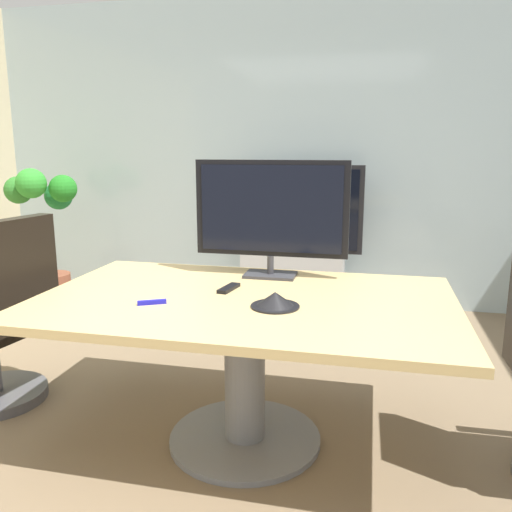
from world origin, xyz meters
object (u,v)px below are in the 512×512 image
object	(u,v)px
wall_display_unit	(293,263)
potted_plant	(46,226)
office_chair_left	(2,328)
conference_phone	(275,300)
remote_control	(229,288)
conference_table	(245,334)
tv_monitor	(271,212)

from	to	relation	value
wall_display_unit	potted_plant	world-z (taller)	wall_display_unit
office_chair_left	conference_phone	world-z (taller)	office_chair_left
conference_phone	remote_control	world-z (taller)	conference_phone
office_chair_left	conference_table	bearing A→B (deg)	96.56
tv_monitor	wall_display_unit	size ratio (longest dim) A/B	0.64
office_chair_left	tv_monitor	world-z (taller)	tv_monitor
conference_phone	wall_display_unit	bearing A→B (deg)	96.63
office_chair_left	potted_plant	size ratio (longest dim) A/B	0.85
potted_plant	tv_monitor	bearing A→B (deg)	-30.54
office_chair_left	potted_plant	world-z (taller)	potted_plant
office_chair_left	tv_monitor	bearing A→B (deg)	113.44
potted_plant	wall_display_unit	bearing A→B (deg)	8.89
conference_table	office_chair_left	bearing A→B (deg)	176.88
office_chair_left	conference_phone	xyz separation A→B (m)	(1.60, -0.20, 0.33)
conference_table	potted_plant	size ratio (longest dim) A/B	1.54
tv_monitor	wall_display_unit	bearing A→B (deg)	94.49
remote_control	office_chair_left	bearing A→B (deg)	-168.26
office_chair_left	remote_control	distance (m)	1.36
conference_table	potted_plant	world-z (taller)	potted_plant
conference_table	office_chair_left	distance (m)	1.44
office_chair_left	remote_control	size ratio (longest dim) A/B	6.41
tv_monitor	remote_control	world-z (taller)	tv_monitor
potted_plant	remote_control	bearing A→B (deg)	-37.88
tv_monitor	conference_phone	xyz separation A→B (m)	(0.13, -0.56, -0.33)
tv_monitor	potted_plant	size ratio (longest dim) A/B	0.66
tv_monitor	remote_control	distance (m)	0.50
conference_phone	potted_plant	bearing A→B (deg)	141.97
office_chair_left	wall_display_unit	xyz separation A→B (m)	(1.33, 2.11, -0.01)
conference_table	remote_control	world-z (taller)	remote_control
remote_control	tv_monitor	bearing A→B (deg)	76.07
conference_phone	remote_control	size ratio (longest dim) A/B	1.29
tv_monitor	wall_display_unit	xyz separation A→B (m)	(-0.14, 1.75, -0.67)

